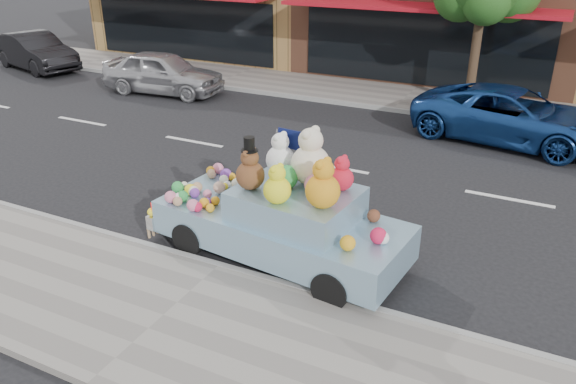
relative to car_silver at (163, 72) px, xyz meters
The scene contains 9 objects.
ground 8.60m from the car_silver, 25.26° to the right, with size 120.00×120.00×0.00m, color black.
near_sidewalk 12.80m from the car_silver, 52.65° to the right, with size 60.00×3.00×0.12m, color gray.
far_sidewalk 8.28m from the car_silver, 20.13° to the left, with size 60.00×3.00×0.12m, color gray.
near_kerb 11.64m from the car_silver, 48.16° to the right, with size 60.00×0.12×0.13m, color gray.
far_kerb 7.89m from the car_silver, ahead, with size 60.00×0.12×0.13m, color gray.
car_silver is the anchor object (origin of this frame).
car_blue 11.28m from the car_silver, ahead, with size 2.33×5.06×1.41m, color navy.
car_dark 6.89m from the car_silver, behind, with size 1.53×4.39×1.45m, color black.
art_car 11.55m from the car_silver, 42.60° to the right, with size 4.65×2.23×2.31m.
Camera 1 is at (4.51, -11.60, 5.15)m, focal length 35.00 mm.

